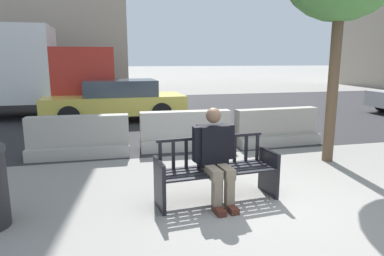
{
  "coord_description": "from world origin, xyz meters",
  "views": [
    {
      "loc": [
        -2.01,
        -4.0,
        1.95
      ],
      "look_at": [
        -0.62,
        1.83,
        0.75
      ],
      "focal_mm": 32.0,
      "sensor_mm": 36.0,
      "label": 1
    }
  ],
  "objects_px": {
    "jersey_barrier_left": "(79,140)",
    "seated_person": "(215,154)",
    "jersey_barrier_right": "(276,130)",
    "jersey_barrier_centre": "(186,133)",
    "street_bench": "(216,173)",
    "delivery_truck": "(2,68)",
    "car_taxi_near": "(116,100)"
  },
  "relations": [
    {
      "from": "jersey_barrier_right",
      "to": "delivery_truck",
      "type": "height_order",
      "value": "delivery_truck"
    },
    {
      "from": "jersey_barrier_centre",
      "to": "delivery_truck",
      "type": "bearing_deg",
      "value": 133.09
    },
    {
      "from": "car_taxi_near",
      "to": "delivery_truck",
      "type": "distance_m",
      "value": 4.02
    },
    {
      "from": "jersey_barrier_centre",
      "to": "delivery_truck",
      "type": "distance_m",
      "value": 7.5
    },
    {
      "from": "jersey_barrier_centre",
      "to": "car_taxi_near",
      "type": "relative_size",
      "value": 0.45
    },
    {
      "from": "jersey_barrier_left",
      "to": "delivery_truck",
      "type": "xyz_separation_m",
      "value": [
        -2.79,
        5.51,
        1.35
      ]
    },
    {
      "from": "seated_person",
      "to": "jersey_barrier_centre",
      "type": "relative_size",
      "value": 0.65
    },
    {
      "from": "jersey_barrier_centre",
      "to": "jersey_barrier_left",
      "type": "distance_m",
      "value": 2.26
    },
    {
      "from": "street_bench",
      "to": "jersey_barrier_left",
      "type": "height_order",
      "value": "street_bench"
    },
    {
      "from": "street_bench",
      "to": "delivery_truck",
      "type": "xyz_separation_m",
      "value": [
        -4.84,
        8.3,
        1.29
      ]
    },
    {
      "from": "car_taxi_near",
      "to": "delivery_truck",
      "type": "height_order",
      "value": "delivery_truck"
    },
    {
      "from": "jersey_barrier_left",
      "to": "seated_person",
      "type": "bearing_deg",
      "value": -54.8
    },
    {
      "from": "jersey_barrier_left",
      "to": "jersey_barrier_right",
      "type": "distance_m",
      "value": 4.4
    },
    {
      "from": "seated_person",
      "to": "jersey_barrier_right",
      "type": "distance_m",
      "value": 3.76
    },
    {
      "from": "seated_person",
      "to": "jersey_barrier_centre",
      "type": "bearing_deg",
      "value": 85.35
    },
    {
      "from": "seated_person",
      "to": "jersey_barrier_centre",
      "type": "height_order",
      "value": "seated_person"
    },
    {
      "from": "jersey_barrier_right",
      "to": "delivery_truck",
      "type": "bearing_deg",
      "value": 142.67
    },
    {
      "from": "jersey_barrier_left",
      "to": "jersey_barrier_right",
      "type": "xyz_separation_m",
      "value": [
        4.4,
        0.02,
        0.0
      ]
    },
    {
      "from": "street_bench",
      "to": "delivery_truck",
      "type": "distance_m",
      "value": 9.69
    },
    {
      "from": "jersey_barrier_left",
      "to": "car_taxi_near",
      "type": "distance_m",
      "value": 4.21
    },
    {
      "from": "jersey_barrier_centre",
      "to": "delivery_truck",
      "type": "xyz_separation_m",
      "value": [
        -5.04,
        5.39,
        1.35
      ]
    },
    {
      "from": "jersey_barrier_centre",
      "to": "car_taxi_near",
      "type": "distance_m",
      "value": 4.25
    },
    {
      "from": "jersey_barrier_left",
      "to": "delivery_truck",
      "type": "height_order",
      "value": "delivery_truck"
    },
    {
      "from": "jersey_barrier_centre",
      "to": "jersey_barrier_left",
      "type": "xyz_separation_m",
      "value": [
        -2.25,
        -0.12,
        0.0
      ]
    },
    {
      "from": "delivery_truck",
      "to": "jersey_barrier_right",
      "type": "bearing_deg",
      "value": -37.33
    },
    {
      "from": "jersey_barrier_left",
      "to": "street_bench",
      "type": "bearing_deg",
      "value": -53.67
    },
    {
      "from": "jersey_barrier_left",
      "to": "jersey_barrier_right",
      "type": "bearing_deg",
      "value": 0.29
    },
    {
      "from": "seated_person",
      "to": "delivery_truck",
      "type": "xyz_separation_m",
      "value": [
        -4.8,
        8.36,
        1.0
      ]
    },
    {
      "from": "seated_person",
      "to": "delivery_truck",
      "type": "height_order",
      "value": "delivery_truck"
    },
    {
      "from": "street_bench",
      "to": "jersey_barrier_right",
      "type": "bearing_deg",
      "value": 50.15
    },
    {
      "from": "jersey_barrier_centre",
      "to": "jersey_barrier_right",
      "type": "bearing_deg",
      "value": -2.51
    },
    {
      "from": "jersey_barrier_centre",
      "to": "car_taxi_near",
      "type": "bearing_deg",
      "value": 109.46
    }
  ]
}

